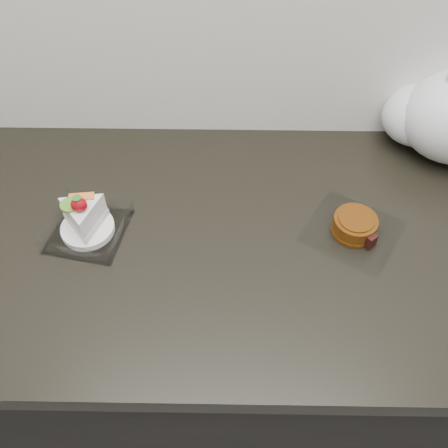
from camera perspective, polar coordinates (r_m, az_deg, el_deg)
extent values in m
cube|color=black|center=(1.35, 1.31, -13.80)|extent=(2.00, 0.60, 0.86)
cube|color=black|center=(0.96, 1.79, -2.10)|extent=(2.04, 0.64, 0.04)
cube|color=white|center=(0.99, -15.19, -0.81)|extent=(0.16, 0.16, 0.00)
cylinder|color=white|center=(0.98, -15.29, -0.49)|extent=(0.10, 0.10, 0.01)
ellipsoid|color=red|center=(0.91, -16.25, 2.14)|extent=(0.03, 0.02, 0.03)
cone|color=#2D7223|center=(0.90, -16.44, 2.75)|extent=(0.02, 0.02, 0.01)
cylinder|color=#67A730|center=(0.93, -17.17, 2.12)|extent=(0.04, 0.04, 0.00)
cube|color=orange|center=(0.94, -15.99, 3.02)|extent=(0.05, 0.02, 0.00)
cube|color=white|center=(0.98, 14.48, -0.79)|extent=(0.22, 0.22, 0.00)
cylinder|color=#63360B|center=(0.97, 14.69, -0.13)|extent=(0.11, 0.11, 0.03)
cylinder|color=#63360B|center=(0.98, 14.54, -0.62)|extent=(0.11, 0.11, 0.01)
cylinder|color=#63360B|center=(0.96, 14.91, 0.60)|extent=(0.09, 0.09, 0.00)
cube|color=black|center=(0.96, 16.22, -1.72)|extent=(0.03, 0.03, 0.03)
ellipsoid|color=silver|center=(1.16, 21.38, 11.45)|extent=(0.17, 0.16, 0.13)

